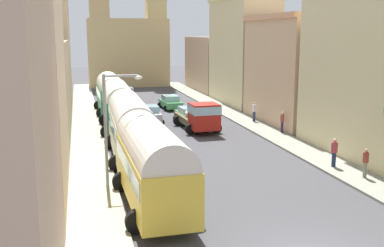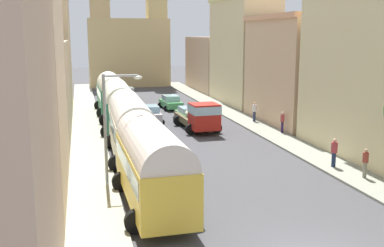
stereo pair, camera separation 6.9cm
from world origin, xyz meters
name	(u,v)px [view 1 (the left image)]	position (x,y,z in m)	size (l,w,h in m)	color
ground_plane	(168,123)	(0.00, 27.00, 0.00)	(154.00, 154.00, 0.00)	#444447
sidewalk_left	(86,126)	(-7.25, 27.00, 0.07)	(2.50, 70.00, 0.14)	#AAAD96
sidewalk_right	(242,119)	(7.25, 27.00, 0.07)	(2.50, 70.00, 0.14)	gray
building_left_1	(6,93)	(-11.17, 9.84, 5.16)	(5.35, 11.96, 10.32)	beige
building_left_2	(32,90)	(-11.28, 23.57, 3.73)	(5.56, 14.81, 7.47)	tan
building_left_3	(41,51)	(-11.39, 36.84, 6.33)	(5.78, 10.12, 12.67)	tan
building_right_2	(292,69)	(10.96, 24.56, 4.87)	(5.41, 11.28, 9.69)	tan
building_right_3	(242,50)	(10.70, 36.88, 6.25)	(4.83, 12.43, 12.44)	beige
building_right_4	(212,64)	(10.95, 50.14, 3.82)	(4.90, 13.37, 7.63)	tan
distant_church	(128,46)	(0.00, 59.39, 6.26)	(12.28, 6.20, 17.34)	tan
parked_bus_0	(153,162)	(-4.60, 6.50, 2.18)	(3.41, 8.64, 3.97)	gold
parked_bus_1	(131,125)	(-4.60, 15.50, 2.24)	(3.36, 9.23, 4.06)	beige
parked_bus_2	(119,104)	(-4.60, 24.50, 2.26)	(3.40, 8.49, 4.09)	#358B6D
parked_bus_3	(111,92)	(-4.60, 33.50, 2.21)	(3.42, 8.08, 4.03)	#378D66
cargo_truck_0	(199,116)	(1.87, 22.65, 1.32)	(3.24, 6.83, 2.52)	#B21F15
car_0	(188,115)	(1.77, 26.30, 0.76)	(2.33, 4.00, 1.51)	#50894C
car_1	(170,102)	(1.83, 34.85, 0.75)	(2.46, 4.24, 1.50)	#429150
car_2	(150,115)	(-1.59, 26.97, 0.83)	(2.22, 3.86, 1.67)	silver
car_3	(127,94)	(-1.91, 43.46, 0.76)	(2.14, 4.10, 1.51)	#B33421
pedestrian_0	(254,111)	(7.74, 25.24, 1.08)	(0.42, 0.42, 1.90)	#262F4A
pedestrian_1	(334,152)	(6.92, 10.15, 1.07)	(0.54, 0.54, 1.87)	#1B2741
pedestrian_2	(282,121)	(8.10, 20.01, 1.07)	(0.42, 0.42, 1.85)	#2D1D46
pedestrian_3	(365,162)	(7.45, 7.80, 1.03)	(0.35, 0.35, 1.79)	slate
streetlamp_near	(111,119)	(-6.19, 9.90, 3.65)	(2.04, 0.28, 5.98)	gray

